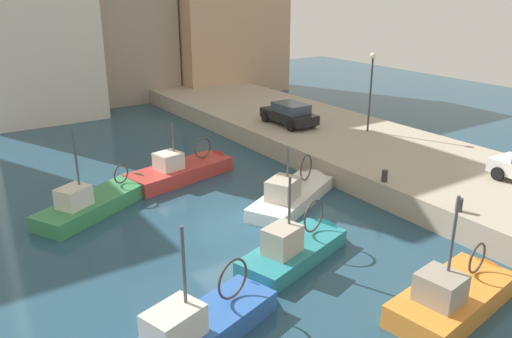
{
  "coord_description": "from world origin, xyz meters",
  "views": [
    {
      "loc": [
        -10.15,
        -17.26,
        9.91
      ],
      "look_at": [
        3.34,
        2.75,
        1.2
      ],
      "focal_mm": 36.24,
      "sensor_mm": 36.0,
      "label": 1
    }
  ],
  "objects": [
    {
      "name": "mooring_bollard_mid",
      "position": [
        7.35,
        -2.0,
        1.48
      ],
      "size": [
        0.28,
        0.28,
        0.55
      ],
      "primitive_type": "cylinder",
      "color": "#2D2D33",
      "rests_on": "quay_wall"
    },
    {
      "name": "fishing_boat_orange",
      "position": [
        3.29,
        -9.03,
        0.12
      ],
      "size": [
        5.92,
        2.72,
        5.06
      ],
      "color": "orange",
      "rests_on": "ground"
    },
    {
      "name": "fishing_boat_blue",
      "position": [
        -4.26,
        -5.88,
        0.15
      ],
      "size": [
        6.36,
        3.32,
        4.68
      ],
      "color": "#2D60B7",
      "rests_on": "ground"
    },
    {
      "name": "mooring_bollard_south",
      "position": [
        7.35,
        -6.0,
        1.48
      ],
      "size": [
        0.28,
        0.28,
        0.55
      ],
      "primitive_type": "cylinder",
      "color": "#2D2D33",
      "rests_on": "quay_wall"
    },
    {
      "name": "fishing_boat_red",
      "position": [
        1.35,
        6.6,
        0.1
      ],
      "size": [
        6.9,
        3.3,
        4.04
      ],
      "color": "#BC3833",
      "rests_on": "ground"
    },
    {
      "name": "quay_streetlamp",
      "position": [
        13.0,
        4.63,
        4.45
      ],
      "size": [
        0.36,
        0.36,
        4.83
      ],
      "color": "#38383D",
      "rests_on": "quay_wall"
    },
    {
      "name": "waterfront_building_west",
      "position": [
        15.53,
        25.98,
        7.79
      ],
      "size": [
        10.95,
        6.57,
        15.54
      ],
      "color": "tan",
      "rests_on": "ground"
    },
    {
      "name": "parked_car_black",
      "position": [
        9.92,
        8.64,
        1.93
      ],
      "size": [
        2.05,
        4.09,
        1.44
      ],
      "color": "black",
      "rests_on": "quay_wall"
    },
    {
      "name": "fishing_boat_white",
      "position": [
        4.2,
        0.67,
        0.13
      ],
      "size": [
        6.67,
        4.6,
        3.83
      ],
      "color": "white",
      "rests_on": "ground"
    },
    {
      "name": "waterfront_building_west_mid",
      "position": [
        6.12,
        28.04,
        8.53
      ],
      "size": [
        8.25,
        6.87,
        17.03
      ],
      "color": "#A39384",
      "rests_on": "ground"
    },
    {
      "name": "water_surface",
      "position": [
        0.0,
        0.0,
        0.0
      ],
      "size": [
        80.0,
        80.0,
        0.0
      ],
      "primitive_type": "plane",
      "color": "navy",
      "rests_on": "ground"
    },
    {
      "name": "fishing_boat_teal",
      "position": [
        1.07,
        -3.58,
        0.14
      ],
      "size": [
        5.87,
        3.33,
        4.31
      ],
      "color": "teal",
      "rests_on": "ground"
    },
    {
      "name": "fishing_boat_green",
      "position": [
        -3.7,
        5.14,
        0.1
      ],
      "size": [
        6.98,
        4.87,
        5.0
      ],
      "color": "#388951",
      "rests_on": "ground"
    },
    {
      "name": "quay_wall",
      "position": [
        11.5,
        0.0,
        0.6
      ],
      "size": [
        9.0,
        56.0,
        1.2
      ],
      "primitive_type": "cube",
      "color": "#ADA08C",
      "rests_on": "ground"
    }
  ]
}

